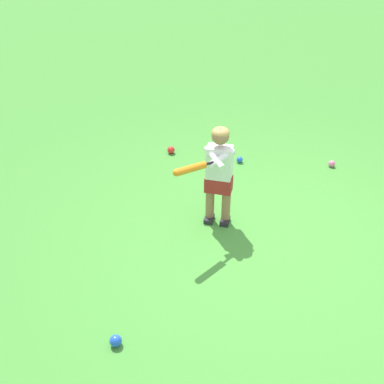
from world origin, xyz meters
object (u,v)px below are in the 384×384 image
(child_batter, at_px, (218,169))
(play_ball_center_lawn, at_px, (332,164))
(play_ball_far_left, at_px, (116,341))
(play_ball_by_bucket, at_px, (240,160))
(play_ball_behind_batter, at_px, (171,150))

(child_batter, bearing_deg, play_ball_center_lawn, -78.63)
(play_ball_far_left, bearing_deg, play_ball_by_bucket, -49.16)
(child_batter, distance_m, play_ball_by_bucket, 1.45)
(play_ball_center_lawn, bearing_deg, play_ball_behind_batter, 53.67)
(child_batter, xyz_separation_m, play_ball_far_left, (-1.06, 1.47, -0.60))
(child_batter, bearing_deg, play_ball_by_bucket, -42.08)
(play_ball_behind_batter, bearing_deg, play_ball_far_left, 147.64)
(play_ball_center_lawn, xyz_separation_m, play_ball_by_bucket, (0.61, 0.97, -0.00))
(play_ball_far_left, xyz_separation_m, play_ball_behind_batter, (2.64, -1.68, 0.00))
(child_batter, xyz_separation_m, play_ball_behind_batter, (1.59, -0.21, -0.60))
(child_batter, height_order, play_ball_far_left, child_batter)
(play_ball_far_left, bearing_deg, play_ball_center_lawn, -66.76)
(play_ball_center_lawn, bearing_deg, play_ball_far_left, 113.24)
(play_ball_center_lawn, bearing_deg, child_batter, 101.37)
(play_ball_center_lawn, relative_size, play_ball_far_left, 0.86)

